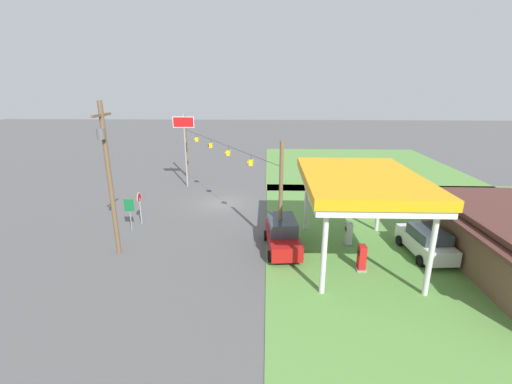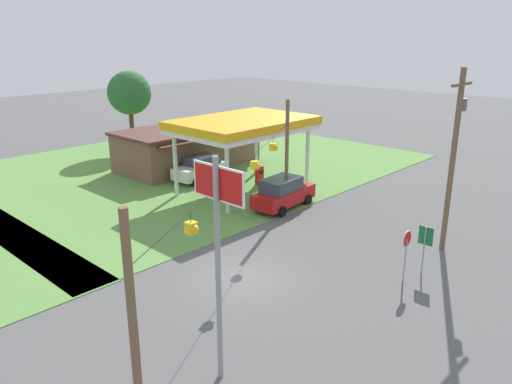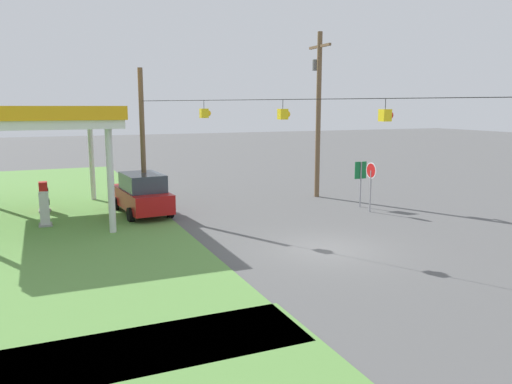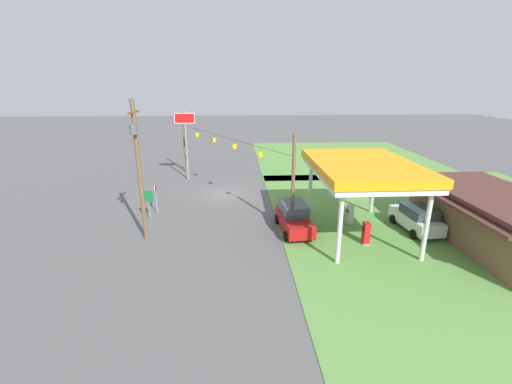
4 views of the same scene
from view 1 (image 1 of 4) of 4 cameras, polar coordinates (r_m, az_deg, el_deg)
The scene contains 12 objects.
ground_plane at distance 31.02m, azimuth -5.86°, elevation -1.91°, with size 160.00×160.00×0.00m, color #565656.
grass_verge_opposite_corner at distance 47.63m, azimuth 16.36°, elevation 4.29°, with size 24.00×24.00×0.04m, color #5B8E42.
gas_station_canopy at distance 20.79m, azimuth 17.02°, elevation 1.50°, with size 9.51×6.59×5.27m.
fuel_pump_near at distance 23.64m, azimuth 15.16°, elevation -6.83°, with size 0.71×0.56×1.53m.
fuel_pump_far at distance 20.74m, azimuth 17.19°, elevation -10.56°, with size 0.71×0.56×1.53m.
car_at_pumps_front at distance 22.15m, azimuth 4.41°, elevation -7.06°, with size 4.95×2.41×2.05m.
car_at_pumps_rear at distance 23.78m, azimuth 26.48°, elevation -7.36°, with size 4.55×2.37×1.87m.
stop_sign_roadside at distance 27.26m, azimuth -18.84°, elevation -1.46°, with size 0.80×0.08×2.50m.
stop_sign_overhead at distance 35.72m, azimuth -11.86°, elevation 9.14°, with size 0.22×2.14×7.53m.
route_sign at distance 26.27m, azimuth -20.36°, elevation -2.56°, with size 0.10×0.70×2.40m.
utility_pole_main at distance 21.96m, azimuth -23.37°, elevation 2.97°, with size 2.20×0.44×9.37m.
signal_span_gantry at distance 29.97m, azimuth -6.11°, elevation 5.12°, with size 18.17×10.24×7.06m.
Camera 1 is at (29.02, 4.17, 10.13)m, focal length 24.00 mm.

